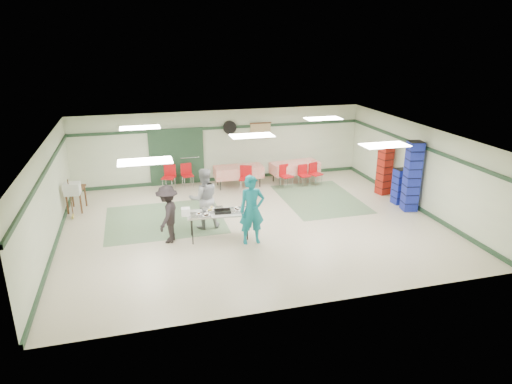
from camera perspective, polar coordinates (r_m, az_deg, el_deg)
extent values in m
plane|color=beige|center=(13.68, -0.48, -3.98)|extent=(11.00, 11.00, 0.00)
plane|color=silver|center=(12.86, -0.51, 7.15)|extent=(11.00, 11.00, 0.00)
plane|color=#B8C3A6|center=(17.44, -4.27, 5.78)|extent=(11.00, 0.00, 11.00)
plane|color=#B8C3A6|center=(9.23, 6.66, -6.88)|extent=(11.00, 0.00, 11.00)
plane|color=#B8C3A6|center=(13.03, -24.60, -0.65)|extent=(0.00, 9.00, 9.00)
plane|color=#B8C3A6|center=(15.48, 19.63, 2.96)|extent=(0.00, 9.00, 9.00)
cube|color=#213D27|center=(17.27, -4.31, 8.02)|extent=(11.00, 0.06, 0.10)
cube|color=#213D27|center=(17.76, -4.15, 1.71)|extent=(11.00, 0.06, 0.12)
cube|color=#213D27|center=(12.82, -24.89, 2.30)|extent=(0.06, 9.00, 0.10)
cube|color=#213D27|center=(13.48, -23.71, -5.81)|extent=(0.06, 9.00, 0.12)
cube|color=#213D27|center=(15.30, 19.82, 5.47)|extent=(0.06, 9.00, 0.10)
cube|color=#213D27|center=(15.85, 19.02, -1.52)|extent=(0.06, 9.00, 0.12)
cube|color=slate|center=(14.24, -11.31, -3.40)|extent=(3.50, 3.00, 0.01)
cube|color=slate|center=(15.86, 7.96, -0.82)|extent=(2.50, 3.50, 0.01)
cube|color=gray|center=(17.19, -11.44, 4.22)|extent=(0.90, 0.06, 2.10)
cube|color=gray|center=(17.27, -8.29, 4.47)|extent=(0.90, 0.06, 2.10)
cube|color=#213D27|center=(17.21, -9.87, 4.33)|extent=(2.00, 0.03, 2.15)
cylinder|color=black|center=(17.29, -3.30, 8.06)|extent=(0.50, 0.10, 0.50)
cube|color=tan|center=(17.61, 0.56, 7.63)|extent=(0.80, 0.02, 0.60)
cube|color=#9D9D99|center=(12.53, -4.69, -2.64)|extent=(1.77, 0.82, 0.04)
cylinder|color=black|center=(12.37, -7.94, -4.98)|extent=(0.04, 0.04, 0.72)
cylinder|color=black|center=(12.51, -1.09, -4.49)|extent=(0.04, 0.04, 0.72)
cylinder|color=black|center=(12.88, -8.10, -3.98)|extent=(0.04, 0.04, 0.72)
cylinder|color=black|center=(13.02, -1.52, -3.51)|extent=(0.04, 0.04, 0.72)
cube|color=silver|center=(12.60, -1.96, -2.29)|extent=(0.60, 0.47, 0.02)
cube|color=silver|center=(12.66, -5.39, -2.27)|extent=(0.63, 0.50, 0.02)
cube|color=silver|center=(12.31, -7.06, -2.98)|extent=(0.61, 0.48, 0.02)
cube|color=black|center=(12.48, -4.21, -2.41)|extent=(0.46, 0.31, 0.08)
cube|color=white|center=(12.37, -8.79, -2.48)|extent=(0.25, 0.23, 0.21)
imported|color=#127381|center=(12.14, -0.52, -2.26)|extent=(0.70, 0.46, 1.89)
imported|color=gray|center=(13.20, -6.53, -0.81)|extent=(0.90, 0.72, 1.80)
imported|color=black|center=(12.48, -10.97, -2.73)|extent=(0.92, 1.18, 1.60)
cube|color=red|center=(17.41, 4.89, 3.66)|extent=(1.90, 1.01, 0.05)
cube|color=red|center=(17.46, 4.87, 3.06)|extent=(1.91, 1.03, 0.40)
cylinder|color=black|center=(16.93, 3.03, 1.91)|extent=(0.04, 0.04, 0.72)
cylinder|color=black|center=(17.61, 7.50, 2.46)|extent=(0.04, 0.04, 0.72)
cylinder|color=black|center=(17.45, 2.18, 2.46)|extent=(0.04, 0.04, 0.72)
cylinder|color=black|center=(18.11, 6.55, 2.98)|extent=(0.04, 0.04, 0.72)
cube|color=red|center=(16.80, -2.20, 3.15)|extent=(1.78, 0.80, 0.05)
cube|color=red|center=(16.86, -2.19, 2.53)|extent=(1.79, 0.82, 0.40)
cylinder|color=black|center=(16.50, -4.47, 1.42)|extent=(0.04, 0.04, 0.72)
cylinder|color=black|center=(16.80, 0.49, 1.80)|extent=(0.04, 0.04, 0.72)
cylinder|color=black|center=(17.06, -4.82, 2.01)|extent=(0.04, 0.04, 0.72)
cylinder|color=black|center=(17.35, 0.00, 2.37)|extent=(0.04, 0.04, 0.72)
cube|color=red|center=(16.97, 6.07, 2.05)|extent=(0.42, 0.42, 0.04)
cube|color=red|center=(17.05, 5.83, 2.87)|extent=(0.38, 0.09, 0.37)
cylinder|color=silver|center=(16.84, 5.84, 1.16)|extent=(0.02, 0.02, 0.39)
cylinder|color=silver|center=(16.98, 6.73, 1.28)|extent=(0.02, 0.02, 0.39)
cylinder|color=silver|center=(17.09, 5.37, 1.45)|extent=(0.02, 0.02, 0.39)
cylinder|color=silver|center=(17.22, 6.25, 1.56)|extent=(0.02, 0.02, 0.39)
cube|color=red|center=(16.73, 3.83, 1.96)|extent=(0.49, 0.49, 0.04)
cube|color=red|center=(16.80, 3.50, 2.83)|extent=(0.40, 0.14, 0.40)
cylinder|color=silver|center=(16.58, 3.66, 0.98)|extent=(0.02, 0.02, 0.42)
cylinder|color=silver|center=(16.76, 4.56, 1.15)|extent=(0.02, 0.02, 0.42)
cylinder|color=silver|center=(16.84, 3.06, 1.28)|extent=(0.02, 0.02, 0.42)
cylinder|color=silver|center=(17.01, 3.96, 1.44)|extent=(0.02, 0.02, 0.42)
cube|color=red|center=(17.13, 7.51, 2.23)|extent=(0.51, 0.51, 0.04)
cube|color=red|center=(17.19, 7.14, 3.06)|extent=(0.38, 0.18, 0.39)
cylinder|color=silver|center=(16.98, 7.45, 1.29)|extent=(0.02, 0.02, 0.41)
cylinder|color=silver|center=(17.19, 8.22, 1.47)|extent=(0.02, 0.02, 0.41)
cylinder|color=silver|center=(17.20, 6.74, 1.55)|extent=(0.02, 0.02, 0.41)
cylinder|color=silver|center=(17.41, 7.51, 1.73)|extent=(0.02, 0.02, 0.41)
cube|color=red|center=(16.30, -1.33, 1.65)|extent=(0.54, 0.54, 0.04)
cube|color=red|center=(16.41, -1.27, 2.63)|extent=(0.42, 0.18, 0.43)
cylinder|color=silver|center=(16.23, -1.98, 0.65)|extent=(0.02, 0.02, 0.45)
cylinder|color=silver|center=(16.20, -0.78, 0.62)|extent=(0.02, 0.02, 0.45)
cylinder|color=silver|center=(16.55, -1.85, 1.03)|extent=(0.02, 0.02, 0.45)
cylinder|color=silver|center=(16.52, -0.67, 1.00)|extent=(0.02, 0.02, 0.45)
cube|color=red|center=(16.97, -8.56, 2.06)|extent=(0.45, 0.45, 0.04)
cube|color=red|center=(17.08, -8.74, 2.93)|extent=(0.40, 0.09, 0.40)
cylinder|color=silver|center=(16.86, -8.91, 1.09)|extent=(0.02, 0.02, 0.42)
cylinder|color=silver|center=(16.93, -7.86, 1.23)|extent=(0.02, 0.02, 0.42)
cylinder|color=silver|center=(17.15, -9.17, 1.40)|extent=(0.02, 0.02, 0.42)
cylinder|color=silver|center=(17.23, -8.14, 1.53)|extent=(0.02, 0.02, 0.42)
cube|color=red|center=(16.71, -10.88, 1.77)|extent=(0.57, 0.57, 0.04)
cube|color=red|center=(16.82, -10.72, 2.74)|extent=(0.41, 0.21, 0.43)
cylinder|color=silver|center=(16.69, -11.58, 0.80)|extent=(0.02, 0.02, 0.45)
cylinder|color=silver|center=(16.58, -10.45, 0.75)|extent=(0.02, 0.02, 0.45)
cylinder|color=silver|center=(17.00, -11.19, 1.17)|extent=(0.02, 0.02, 0.45)
cylinder|color=silver|center=(16.89, -10.09, 1.12)|extent=(0.02, 0.02, 0.45)
cube|color=#1A259F|center=(15.17, 18.93, 1.85)|extent=(0.51, 0.51, 2.26)
cube|color=#9E180F|center=(16.54, 15.77, 2.74)|extent=(0.46, 0.46, 1.80)
cube|color=#1A259F|center=(15.82, 17.49, 0.68)|extent=(0.39, 0.39, 1.20)
cube|color=brown|center=(15.58, -21.68, 0.37)|extent=(0.62, 0.86, 0.05)
cube|color=brown|center=(15.45, -22.53, -1.35)|extent=(0.05, 0.05, 0.70)
cube|color=brown|center=(15.34, -21.05, -1.29)|extent=(0.05, 0.05, 0.70)
cube|color=brown|center=(16.04, -21.96, -0.53)|extent=(0.05, 0.05, 0.70)
cube|color=brown|center=(15.94, -20.54, -0.48)|extent=(0.05, 0.05, 0.70)
cube|color=silver|center=(14.93, -22.00, 0.38)|extent=(0.48, 0.43, 0.36)
cylinder|color=brown|center=(15.01, -22.18, -0.68)|extent=(0.07, 0.20, 1.24)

